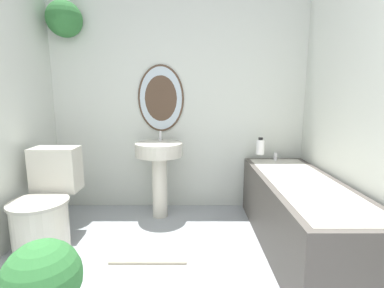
{
  "coord_description": "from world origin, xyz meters",
  "views": [
    {
      "loc": [
        0.14,
        -0.37,
        1.21
      ],
      "look_at": [
        0.14,
        1.6,
        0.87
      ],
      "focal_mm": 26.0,
      "sensor_mm": 36.0,
      "label": 1
    }
  ],
  "objects": [
    {
      "name": "wall_back",
      "position": [
        -0.11,
        2.59,
        1.27
      ],
      "size": [
        2.76,
        0.34,
        2.4
      ],
      "color": "silver",
      "rests_on": "ground_plane"
    },
    {
      "name": "toilet",
      "position": [
        -1.04,
        1.74,
        0.33
      ],
      "size": [
        0.44,
        0.64,
        0.78
      ],
      "color": "beige",
      "rests_on": "ground_plane"
    },
    {
      "name": "pedestal_sink",
      "position": [
        -0.19,
        2.3,
        0.56
      ],
      "size": [
        0.47,
        0.47,
        0.86
      ],
      "color": "beige",
      "rests_on": "ground_plane"
    },
    {
      "name": "bathtub",
      "position": [
        1.0,
        1.7,
        0.29
      ],
      "size": [
        0.6,
        1.64,
        0.63
      ],
      "color": "#4C4742",
      "rests_on": "ground_plane"
    },
    {
      "name": "shampoo_bottle",
      "position": [
        0.82,
        2.36,
        0.71
      ],
      "size": [
        0.08,
        0.08,
        0.17
      ],
      "color": "white",
      "rests_on": "bathtub"
    },
    {
      "name": "potted_plant",
      "position": [
        -0.61,
        0.88,
        0.27
      ],
      "size": [
        0.39,
        0.39,
        0.5
      ],
      "color": "silver",
      "rests_on": "ground_plane"
    },
    {
      "name": "bath_mat",
      "position": [
        -0.19,
        1.68,
        0.01
      ],
      "size": [
        0.57,
        0.43,
        0.02
      ],
      "color": "#B7A88E",
      "rests_on": "ground_plane"
    }
  ]
}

